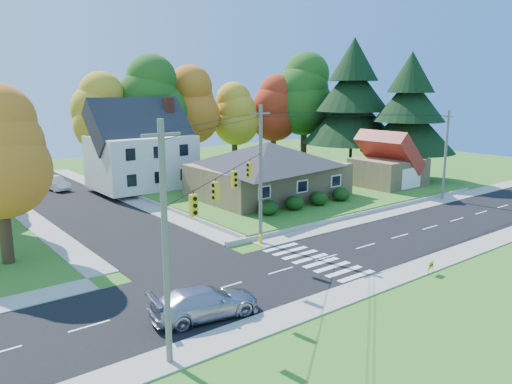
% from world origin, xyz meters
% --- Properties ---
extents(ground, '(120.00, 120.00, 0.00)m').
position_xyz_m(ground, '(0.00, 0.00, 0.00)').
color(ground, '#3D7923').
extents(road_main, '(90.00, 8.00, 0.02)m').
position_xyz_m(road_main, '(0.00, 0.00, 0.01)').
color(road_main, black).
rests_on(road_main, ground).
extents(road_cross, '(8.00, 44.00, 0.02)m').
position_xyz_m(road_cross, '(-8.00, 26.00, 0.01)').
color(road_cross, black).
rests_on(road_cross, ground).
extents(sidewalk_north, '(90.00, 2.00, 0.08)m').
position_xyz_m(sidewalk_north, '(0.00, 5.00, 0.04)').
color(sidewalk_north, '#9C9A90').
rests_on(sidewalk_north, ground).
extents(sidewalk_south, '(90.00, 2.00, 0.08)m').
position_xyz_m(sidewalk_south, '(0.00, -5.00, 0.04)').
color(sidewalk_south, '#9C9A90').
rests_on(sidewalk_south, ground).
extents(lawn, '(30.00, 30.00, 0.50)m').
position_xyz_m(lawn, '(13.00, 21.00, 0.25)').
color(lawn, '#3D7923').
rests_on(lawn, ground).
extents(ranch_house, '(14.60, 10.60, 5.40)m').
position_xyz_m(ranch_house, '(8.00, 16.00, 3.27)').
color(ranch_house, tan).
rests_on(ranch_house, lawn).
extents(colonial_house, '(10.40, 8.40, 9.60)m').
position_xyz_m(colonial_house, '(0.04, 28.00, 4.58)').
color(colonial_house, silver).
rests_on(colonial_house, lawn).
extents(garage, '(7.30, 6.30, 4.60)m').
position_xyz_m(garage, '(22.00, 11.99, 2.84)').
color(garage, tan).
rests_on(garage, lawn).
extents(hedge_row, '(10.70, 1.70, 1.27)m').
position_xyz_m(hedge_row, '(7.50, 9.80, 1.14)').
color(hedge_row, '#163A10').
rests_on(hedge_row, lawn).
extents(traffic_infrastructure, '(38.10, 10.66, 10.00)m').
position_xyz_m(traffic_infrastructure, '(-0.15, 1.35, 5.15)').
color(traffic_infrastructure, '#666059').
rests_on(traffic_infrastructure, ground).
extents(tree_lot_0, '(6.72, 6.72, 12.51)m').
position_xyz_m(tree_lot_0, '(-2.00, 34.00, 8.31)').
color(tree_lot_0, '#3F2A19').
rests_on(tree_lot_0, lawn).
extents(tree_lot_1, '(7.84, 7.84, 14.60)m').
position_xyz_m(tree_lot_1, '(4.00, 33.00, 9.61)').
color(tree_lot_1, '#3F2A19').
rests_on(tree_lot_1, lawn).
extents(tree_lot_2, '(7.28, 7.28, 13.56)m').
position_xyz_m(tree_lot_2, '(10.00, 34.00, 8.96)').
color(tree_lot_2, '#3F2A19').
rests_on(tree_lot_2, lawn).
extents(tree_lot_3, '(6.16, 6.16, 11.47)m').
position_xyz_m(tree_lot_3, '(16.00, 33.00, 7.65)').
color(tree_lot_3, '#3F2A19').
rests_on(tree_lot_3, lawn).
extents(tree_lot_4, '(6.72, 6.72, 12.51)m').
position_xyz_m(tree_lot_4, '(22.00, 32.00, 8.31)').
color(tree_lot_4, '#3F2A19').
rests_on(tree_lot_4, lawn).
extents(tree_lot_5, '(8.40, 8.40, 15.64)m').
position_xyz_m(tree_lot_5, '(26.00, 30.00, 10.27)').
color(tree_lot_5, '#3F2A19').
rests_on(tree_lot_5, lawn).
extents(conifer_east_a, '(12.80, 12.80, 16.96)m').
position_xyz_m(conifer_east_a, '(27.00, 22.00, 9.39)').
color(conifer_east_a, '#3F2A19').
rests_on(conifer_east_a, lawn).
extents(conifer_east_b, '(11.20, 11.20, 14.84)m').
position_xyz_m(conifer_east_b, '(28.00, 14.00, 8.28)').
color(conifer_east_b, '#3F2A19').
rests_on(conifer_east_b, lawn).
extents(silver_sedan, '(5.74, 3.08, 1.58)m').
position_xyz_m(silver_sedan, '(-11.11, -2.55, 0.81)').
color(silver_sedan, '#A6A4B5').
rests_on(silver_sedan, road_main).
extents(white_car, '(2.45, 4.79, 1.50)m').
position_xyz_m(white_car, '(-7.50, 34.42, 0.77)').
color(white_car, white).
rests_on(white_car, road_cross).
extents(fire_hydrant, '(0.40, 0.32, 0.71)m').
position_xyz_m(fire_hydrant, '(-1.63, 5.06, 0.34)').
color(fire_hydrant, '#F6D500').
rests_on(fire_hydrant, ground).
extents(yard_sign, '(0.65, 0.16, 0.82)m').
position_xyz_m(yard_sign, '(2.84, -6.03, 0.58)').
color(yard_sign, black).
rests_on(yard_sign, ground).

